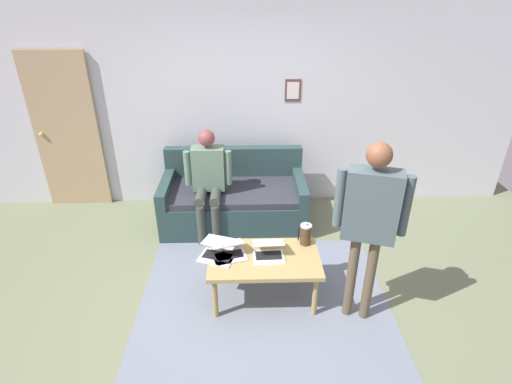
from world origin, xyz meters
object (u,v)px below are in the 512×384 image
Objects in this scene: couch at (234,200)px; french_press at (306,234)px; laptop_left at (269,252)px; laptop_right at (218,252)px; interior_door at (67,133)px; person_standing at (370,214)px; laptop_center at (229,252)px; person_seated at (208,178)px; coffee_table at (264,262)px.

couch is 7.28× the size of french_press.
laptop_left is 0.47m from laptop_right.
couch is 5.76× the size of laptop_left.
couch is 1.45m from french_press.
laptop_right is (0.47, -0.01, 0.00)m from laptop_left.
interior_door is at bearing -37.93° from laptop_left.
interior_door is 1.21× the size of person_standing.
laptop_center is 1.54× the size of french_press.
couch is 4.73× the size of laptop_center.
interior_door reaches higher than laptop_center.
couch is at bearing -55.53° from person_standing.
person_seated is at bearing -61.54° from laptop_left.
interior_door is at bearing -38.66° from coffee_table.
laptop_right is at bearing 85.45° from couch.
french_press is at bearing 135.53° from person_seated.
person_seated is (0.60, -1.20, 0.30)m from coffee_table.
coffee_table is 2.57× the size of laptop_right.
french_press is (-0.73, 1.22, 0.28)m from couch.
person_seated is (0.64, -1.18, 0.21)m from laptop_left.
person_seated reaches higher than couch.
laptop_left is 0.42m from french_press.
interior_door reaches higher than coffee_table.
couch is at bearing -59.15° from french_press.
person_seated is at bearing 157.62° from interior_door.
interior_door is at bearing -31.48° from french_press.
laptop_right is at bearing -12.90° from person_standing.
laptop_left is 0.82× the size of laptop_center.
laptop_left is 1.02m from person_standing.
laptop_left is at bearing 142.07° from interior_door.
laptop_center reaches higher than laptop_right.
person_standing reaches higher than french_press.
person_standing is (-3.30, 2.22, 0.06)m from interior_door.
couch is at bearing -77.43° from coffee_table.
laptop_center is 1.22m from person_seated.
laptop_center is (0.37, -0.01, -0.00)m from laptop_left.
french_press is at bearing -168.06° from laptop_right.
person_seated is (0.28, 0.23, 0.42)m from couch.
laptop_right is (0.10, -0.00, 0.00)m from laptop_center.
laptop_left reaches higher than laptop_center.
person_standing reaches higher than laptop_right.
interior_door is 2.85m from laptop_right.
laptop_center is (-2.13, 1.94, -0.51)m from interior_door.
person_standing reaches higher than coffee_table.
laptop_left is (-0.04, -0.02, 0.10)m from coffee_table.
laptop_right is at bearing 136.39° from interior_door.
coffee_table is 0.44m from laptop_right.
person_seated is at bearing -76.91° from laptop_center.
laptop_center is at bearing 89.57° from couch.
person_standing is at bearing 167.10° from laptop_right.
couch is 2.19m from person_standing.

